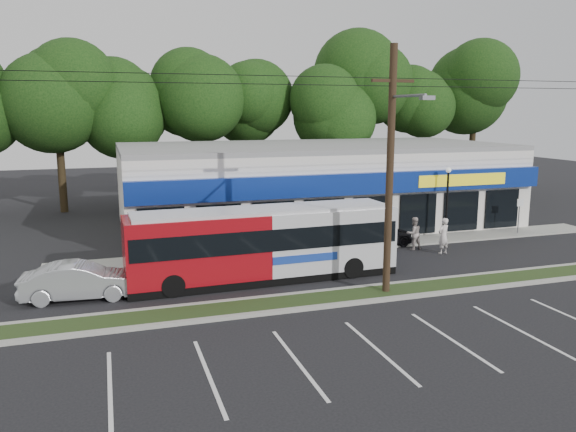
# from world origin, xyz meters

# --- Properties ---
(ground) EXTENTS (120.00, 120.00, 0.00)m
(ground) POSITION_xyz_m (0.00, 0.00, 0.00)
(ground) COLOR black
(ground) RESTS_ON ground
(grass_strip) EXTENTS (40.00, 1.60, 0.12)m
(grass_strip) POSITION_xyz_m (0.00, 1.00, 0.06)
(grass_strip) COLOR #253817
(grass_strip) RESTS_ON ground
(curb_south) EXTENTS (40.00, 0.25, 0.14)m
(curb_south) POSITION_xyz_m (0.00, 0.15, 0.07)
(curb_south) COLOR #9E9E93
(curb_south) RESTS_ON ground
(curb_north) EXTENTS (40.00, 0.25, 0.14)m
(curb_north) POSITION_xyz_m (0.00, 1.85, 0.07)
(curb_north) COLOR #9E9E93
(curb_north) RESTS_ON ground
(sidewalk) EXTENTS (32.00, 2.20, 0.10)m
(sidewalk) POSITION_xyz_m (5.00, 9.00, 0.05)
(sidewalk) COLOR #9E9E93
(sidewalk) RESTS_ON ground
(strip_mall) EXTENTS (25.00, 12.55, 5.30)m
(strip_mall) POSITION_xyz_m (5.50, 15.91, 2.65)
(strip_mall) COLOR silver
(strip_mall) RESTS_ON ground
(utility_pole) EXTENTS (50.00, 2.77, 10.00)m
(utility_pole) POSITION_xyz_m (2.83, 0.93, 5.41)
(utility_pole) COLOR black
(utility_pole) RESTS_ON ground
(lamp_post) EXTENTS (0.30, 0.30, 4.25)m
(lamp_post) POSITION_xyz_m (11.00, 8.80, 2.67)
(lamp_post) COLOR black
(lamp_post) RESTS_ON ground
(sign_post) EXTENTS (0.45, 0.10, 2.23)m
(sign_post) POSITION_xyz_m (16.00, 8.57, 1.56)
(sign_post) COLOR #59595E
(sign_post) RESTS_ON ground
(tree_line) EXTENTS (46.76, 6.76, 11.83)m
(tree_line) POSITION_xyz_m (4.00, 26.00, 8.42)
(tree_line) COLOR black
(tree_line) RESTS_ON ground
(metrobus) EXTENTS (12.12, 2.83, 3.24)m
(metrobus) POSITION_xyz_m (-1.25, 4.50, 1.72)
(metrobus) COLOR maroon
(metrobus) RESTS_ON ground
(car_dark) EXTENTS (4.49, 2.20, 1.47)m
(car_dark) POSITION_xyz_m (6.25, 8.50, 0.74)
(car_dark) COLOR black
(car_dark) RESTS_ON ground
(car_silver) EXTENTS (4.64, 1.93, 1.49)m
(car_silver) POSITION_xyz_m (-9.00, 4.20, 0.75)
(car_silver) COLOR #9D9FA4
(car_silver) RESTS_ON ground
(pedestrian_a) EXTENTS (0.80, 0.63, 1.92)m
(pedestrian_a) POSITION_xyz_m (9.00, 6.00, 0.96)
(pedestrian_a) COLOR silver
(pedestrian_a) RESTS_ON ground
(pedestrian_b) EXTENTS (0.92, 0.74, 1.80)m
(pedestrian_b) POSITION_xyz_m (7.98, 7.29, 0.90)
(pedestrian_b) COLOR #B5A9A3
(pedestrian_b) RESTS_ON ground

